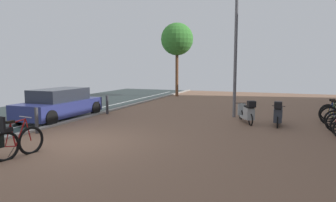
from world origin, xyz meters
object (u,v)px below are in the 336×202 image
lamp_post (236,41)px  bollard_far (107,105)px  bicycle_foreground (16,141)px  scooter_mid (278,114)px  bollard_near (37,121)px  bicycle_rack_05 (336,114)px  parked_car_near (60,104)px  street_tree (177,40)px  bicycle_rack_06 (336,112)px  scooter_near (248,113)px

lamp_post → bollard_far: size_ratio=6.89×
bicycle_foreground → scooter_mid: size_ratio=0.83×
bollard_near → bicycle_rack_05: bearing=31.0°
bicycle_foreground → parked_car_near: parked_car_near is taller
scooter_mid → street_tree: street_tree is taller
bicycle_foreground → lamp_post: (4.27, 8.13, 3.00)m
street_tree → bicycle_rack_06: bearing=-36.7°
bicycle_foreground → parked_car_near: (-2.83, 5.01, 0.23)m
scooter_mid → bicycle_foreground: bearing=-133.1°
bicycle_foreground → bicycle_rack_06: (8.49, 8.93, -0.07)m
scooter_near → lamp_post: 3.36m
scooter_mid → bollard_far: size_ratio=1.96×
bollard_far → bicycle_foreground: bearing=-77.2°
bollard_near → street_tree: bearing=88.7°
bicycle_rack_06 → scooter_near: bearing=-147.8°
bicycle_rack_05 → scooter_mid: bearing=-142.4°
bicycle_rack_06 → lamp_post: lamp_post is taller
bollard_near → bollard_far: bollard_far is taller
bicycle_foreground → bollard_near: 2.80m
street_tree → bollard_near: 14.37m
scooter_mid → lamp_post: size_ratio=0.28×
bicycle_rack_05 → scooter_near: bearing=-155.4°
bicycle_foreground → lamp_post: 9.66m
lamp_post → bollard_far: lamp_post is taller
bicycle_rack_06 → lamp_post: bearing=-169.3°
scooter_mid → scooter_near: bearing=171.7°
scooter_near → bicycle_rack_05: bearing=24.6°
bollard_near → bicycle_rack_06: bearing=33.3°
scooter_mid → lamp_post: 3.84m
parked_car_near → scooter_near: bearing=12.5°
bicycle_rack_05 → bicycle_foreground: bearing=-135.4°
scooter_near → bollard_near: scooter_near is taller
bicycle_rack_06 → bollard_near: bearing=-146.7°
scooter_mid → bollard_far: 7.72m
lamp_post → bicycle_rack_06: bearing=10.7°
bicycle_rack_06 → scooter_mid: bearing=-134.6°
parked_car_near → bollard_far: size_ratio=4.50×
scooter_near → bollard_far: 6.56m
scooter_near → street_tree: size_ratio=0.31×
parked_car_near → bollard_near: size_ratio=4.52×
scooter_near → parked_car_near: parked_car_near is taller
scooter_near → scooter_mid: 1.16m
scooter_near → bicycle_rack_06: bearing=32.2°
parked_car_near → bicycle_foreground: bearing=-60.5°
bicycle_rack_05 → bicycle_rack_06: bearing=82.4°
bicycle_foreground → bollard_near: size_ratio=1.65×
bicycle_rack_05 → scooter_mid: scooter_mid is taller
parked_car_near → street_tree: (1.60, 11.17, 3.62)m
parked_car_near → lamp_post: size_ratio=0.65×
bicycle_rack_05 → bollard_near: 11.61m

